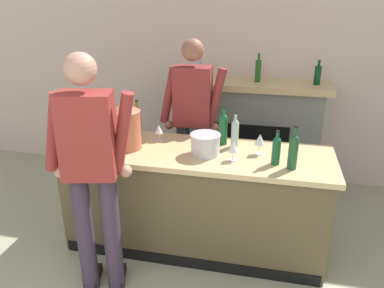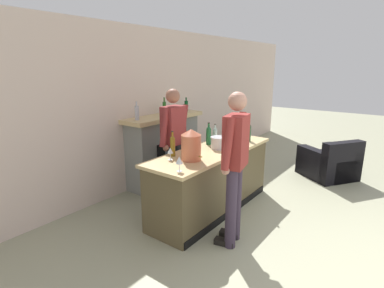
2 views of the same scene
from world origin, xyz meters
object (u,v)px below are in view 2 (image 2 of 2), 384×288
(person_customer, at_px, (235,163))
(ice_bucket_steel, at_px, (219,143))
(wine_glass_near_bucket, at_px, (229,134))
(wine_glass_front_right, at_px, (188,146))
(armchair_black, at_px, (330,164))
(wine_bottle_cabernet_heavy, at_px, (209,135))
(wine_bottle_rose_blush, at_px, (173,145))
(potted_plant_corner, at_px, (244,144))
(wine_bottle_burgundy_dark, at_px, (215,135))
(wine_glass_by_dispenser, at_px, (232,139))
(wine_glass_back_row, at_px, (179,161))
(copper_dispenser, at_px, (191,145))
(wine_glass_mid_counter, at_px, (170,151))
(wine_bottle_merlot_tall, at_px, (249,132))
(fireplace_stone, at_px, (164,149))
(person_bartender, at_px, (174,142))
(wine_bottle_port_short, at_px, (242,134))

(person_customer, height_order, ice_bucket_steel, person_customer)
(wine_glass_near_bucket, relative_size, wine_glass_front_right, 1.18)
(wine_glass_front_right, bearing_deg, armchair_black, -23.78)
(wine_bottle_cabernet_heavy, relative_size, wine_bottle_rose_blush, 1.00)
(wine_glass_near_bucket, bearing_deg, wine_glass_front_right, 172.69)
(potted_plant_corner, xyz_separation_m, wine_bottle_burgundy_dark, (-2.53, -0.80, 0.80))
(person_customer, bearing_deg, wine_glass_by_dispenser, 31.77)
(person_customer, bearing_deg, wine_bottle_burgundy_dark, 43.44)
(armchair_black, relative_size, wine_glass_back_row, 6.49)
(person_customer, relative_size, copper_dispenser, 4.54)
(wine_bottle_cabernet_heavy, bearing_deg, wine_bottle_burgundy_dark, -23.08)
(armchair_black, xyz_separation_m, wine_bottle_burgundy_dark, (-2.16, 1.25, 0.80))
(wine_bottle_burgundy_dark, relative_size, wine_glass_mid_counter, 1.93)
(wine_bottle_merlot_tall, bearing_deg, armchair_black, -28.37)
(fireplace_stone, xyz_separation_m, person_bartender, (-0.56, -0.72, 0.35))
(person_customer, relative_size, ice_bucket_steel, 7.32)
(wine_glass_front_right, bearing_deg, wine_bottle_port_short, -15.34)
(copper_dispenser, height_order, wine_bottle_burgundy_dark, copper_dispenser)
(copper_dispenser, distance_m, wine_bottle_port_short, 1.25)
(potted_plant_corner, distance_m, wine_bottle_merlot_tall, 2.49)
(wine_glass_back_row, bearing_deg, potted_plant_corner, 16.95)
(wine_glass_by_dispenser, bearing_deg, wine_glass_mid_counter, 165.24)
(copper_dispenser, xyz_separation_m, wine_bottle_cabernet_heavy, (0.79, 0.26, -0.05))
(fireplace_stone, distance_m, person_customer, 2.28)
(armchair_black, height_order, ice_bucket_steel, ice_bucket_steel)
(potted_plant_corner, xyz_separation_m, wine_bottle_merlot_tall, (-2.06, -1.14, 0.81))
(armchair_black, bearing_deg, potted_plant_corner, 79.74)
(person_customer, height_order, wine_bottle_merlot_tall, person_customer)
(potted_plant_corner, bearing_deg, wine_bottle_rose_blush, -168.23)
(person_bartender, height_order, wine_bottle_burgundy_dark, person_bartender)
(wine_glass_by_dispenser, bearing_deg, wine_bottle_cabernet_heavy, 111.08)
(wine_bottle_merlot_tall, relative_size, wine_bottle_rose_blush, 1.00)
(wine_bottle_merlot_tall, distance_m, wine_glass_mid_counter, 1.56)
(potted_plant_corner, height_order, ice_bucket_steel, ice_bucket_steel)
(potted_plant_corner, xyz_separation_m, wine_glass_mid_counter, (-3.58, -0.80, 0.78))
(person_bartender, bearing_deg, wine_glass_back_row, -136.39)
(ice_bucket_steel, height_order, wine_glass_near_bucket, same)
(armchair_black, relative_size, wine_glass_near_bucket, 6.66)
(fireplace_stone, relative_size, wine_glass_mid_counter, 10.23)
(copper_dispenser, relative_size, wine_bottle_burgundy_dark, 1.31)
(wine_bottle_cabernet_heavy, distance_m, wine_bottle_merlot_tall, 0.69)
(wine_bottle_port_short, relative_size, wine_glass_mid_counter, 1.71)
(ice_bucket_steel, height_order, wine_glass_mid_counter, ice_bucket_steel)
(copper_dispenser, distance_m, wine_bottle_merlot_tall, 1.37)
(wine_bottle_cabernet_heavy, xyz_separation_m, wine_glass_front_right, (-0.57, -0.05, -0.05))
(wine_bottle_merlot_tall, bearing_deg, wine_glass_back_row, -178.79)
(person_bartender, distance_m, wine_glass_back_row, 1.18)
(person_bartender, relative_size, wine_glass_mid_counter, 11.13)
(person_customer, bearing_deg, wine_bottle_cabernet_heavy, 48.59)
(fireplace_stone, xyz_separation_m, wine_bottle_merlot_tall, (0.37, -1.50, 0.45))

